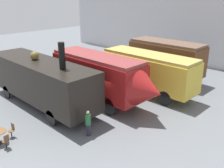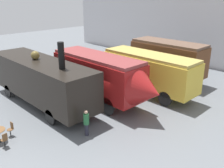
{
  "view_description": "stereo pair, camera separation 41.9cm",
  "coord_description": "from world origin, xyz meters",
  "px_view_note": "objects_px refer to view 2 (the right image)",
  "views": [
    {
      "loc": [
        11.98,
        -11.66,
        8.02
      ],
      "look_at": [
        -0.24,
        1.0,
        1.6
      ],
      "focal_mm": 40.0,
      "sensor_mm": 36.0,
      "label": 1
    },
    {
      "loc": [
        12.28,
        -11.36,
        8.02
      ],
      "look_at": [
        -0.24,
        1.0,
        1.6
      ],
      "focal_mm": 40.0,
      "sensor_mm": 36.0,
      "label": 2
    }
  ],
  "objects_px": {
    "cafe_chair_0": "(11,128)",
    "visitor_person": "(86,122)",
    "passenger_coach_wooden": "(168,58)",
    "steam_locomotive": "(41,79)",
    "streamlined_locomotive": "(104,76)",
    "passenger_coach_vintage": "(149,70)"
  },
  "relations": [
    {
      "from": "passenger_coach_wooden",
      "to": "passenger_coach_vintage",
      "type": "bearing_deg",
      "value": -77.77
    },
    {
      "from": "passenger_coach_vintage",
      "to": "streamlined_locomotive",
      "type": "xyz_separation_m",
      "value": [
        -1.13,
        -4.04,
        0.16
      ]
    },
    {
      "from": "passenger_coach_wooden",
      "to": "streamlined_locomotive",
      "type": "bearing_deg",
      "value": -91.81
    },
    {
      "from": "passenger_coach_wooden",
      "to": "steam_locomotive",
      "type": "xyz_separation_m",
      "value": [
        -3.43,
        -11.49,
        -0.18
      ]
    },
    {
      "from": "passenger_coach_wooden",
      "to": "visitor_person",
      "type": "bearing_deg",
      "value": -78.55
    },
    {
      "from": "passenger_coach_vintage",
      "to": "steam_locomotive",
      "type": "distance_m",
      "value": 8.62
    },
    {
      "from": "passenger_coach_wooden",
      "to": "streamlined_locomotive",
      "type": "distance_m",
      "value": 8.07
    },
    {
      "from": "streamlined_locomotive",
      "to": "steam_locomotive",
      "type": "distance_m",
      "value": 4.68
    },
    {
      "from": "passenger_coach_vintage",
      "to": "visitor_person",
      "type": "height_order",
      "value": "passenger_coach_vintage"
    },
    {
      "from": "passenger_coach_vintage",
      "to": "steam_locomotive",
      "type": "relative_size",
      "value": 0.77
    },
    {
      "from": "steam_locomotive",
      "to": "passenger_coach_vintage",
      "type": "bearing_deg",
      "value": 60.08
    },
    {
      "from": "passenger_coach_vintage",
      "to": "visitor_person",
      "type": "xyz_separation_m",
      "value": [
        1.56,
        -7.98,
        -1.16
      ]
    },
    {
      "from": "cafe_chair_0",
      "to": "visitor_person",
      "type": "height_order",
      "value": "visitor_person"
    },
    {
      "from": "passenger_coach_wooden",
      "to": "visitor_person",
      "type": "distance_m",
      "value": 12.32
    },
    {
      "from": "passenger_coach_wooden",
      "to": "cafe_chair_0",
      "type": "distance_m",
      "value": 15.34
    },
    {
      "from": "passenger_coach_wooden",
      "to": "cafe_chair_0",
      "type": "height_order",
      "value": "passenger_coach_wooden"
    },
    {
      "from": "streamlined_locomotive",
      "to": "steam_locomotive",
      "type": "relative_size",
      "value": 0.91
    },
    {
      "from": "passenger_coach_wooden",
      "to": "cafe_chair_0",
      "type": "bearing_deg",
      "value": -92.54
    },
    {
      "from": "passenger_coach_wooden",
      "to": "steam_locomotive",
      "type": "height_order",
      "value": "steam_locomotive"
    },
    {
      "from": "streamlined_locomotive",
      "to": "steam_locomotive",
      "type": "height_order",
      "value": "steam_locomotive"
    },
    {
      "from": "streamlined_locomotive",
      "to": "passenger_coach_vintage",
      "type": "bearing_deg",
      "value": 74.44
    },
    {
      "from": "passenger_coach_vintage",
      "to": "streamlined_locomotive",
      "type": "relative_size",
      "value": 0.84
    }
  ]
}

